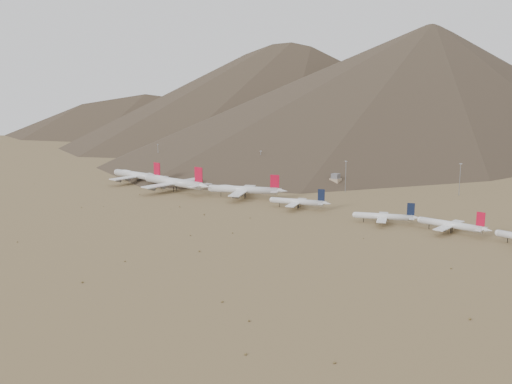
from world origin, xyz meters
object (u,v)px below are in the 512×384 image
Objects in this scene: widebody_centre at (174,182)px; widebody_east at (244,190)px; narrowbody_a at (299,202)px; narrowbody_b at (385,217)px; widebody_west at (138,175)px; control_tower at (336,181)px.

widebody_centre is 64.44m from widebody_east.
narrowbody_a is 67.82m from narrowbody_b.
widebody_centre reaches higher than widebody_east.
widebody_east reaches higher than narrowbody_a.
widebody_west is at bearing 162.91° from narrowbody_a.
widebody_east is 5.03× the size of control_tower.
widebody_centre is 6.33× the size of control_tower.
control_tower is at bearing 44.91° from widebody_east.
widebody_east is (63.43, 11.34, -1.26)m from widebody_centre.
widebody_centre reaches higher than narrowbody_b.
widebody_centre reaches higher than control_tower.
narrowbody_a is at bearing -78.04° from control_tower.
widebody_centre is (54.82, -10.60, 0.72)m from widebody_west.
widebody_west reaches higher than control_tower.
widebody_east is at bearing 3.59° from widebody_west.
widebody_centre is at bearing -136.86° from control_tower.
widebody_west is 1.56× the size of narrowbody_a.
narrowbody_b is at bearing -19.88° from narrowbody_a.
widebody_west is at bearing 173.06° from widebody_centre.
narrowbody_a is 91.99m from control_tower.
widebody_east is 1.36× the size of narrowbody_a.
narrowbody_b is 3.38× the size of control_tower.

